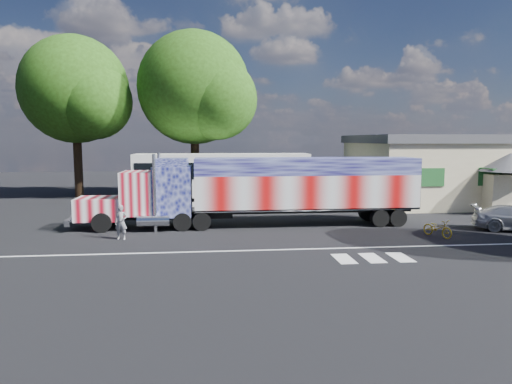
{
  "coord_description": "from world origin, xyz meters",
  "views": [
    {
      "loc": [
        -2.68,
        -22.52,
        4.83
      ],
      "look_at": [
        0.0,
        3.0,
        1.9
      ],
      "focal_mm": 32.0,
      "sensor_mm": 36.0,
      "label": 1
    }
  ],
  "objects": [
    {
      "name": "tree_nw_a",
      "position": [
        -13.44,
        17.19,
        8.92
      ],
      "size": [
        9.27,
        8.83,
        13.39
      ],
      "color": "black",
      "rests_on": "ground"
    },
    {
      "name": "bicycle",
      "position": [
        8.72,
        -1.13,
        0.45
      ],
      "size": [
        1.23,
        1.79,
        0.89
      ],
      "primitive_type": "imported",
      "rotation": [
        0.0,
        0.0,
        0.42
      ],
      "color": "gold",
      "rests_on": "ground"
    },
    {
      "name": "woman",
      "position": [
        -6.94,
        -0.07,
        0.85
      ],
      "size": [
        0.67,
        0.49,
        1.69
      ],
      "primitive_type": "imported",
      "rotation": [
        0.0,
        0.0,
        -0.15
      ],
      "color": "slate",
      "rests_on": "ground"
    },
    {
      "name": "coach_bus",
      "position": [
        -1.63,
        11.97,
        1.97
      ],
      "size": [
        13.07,
        3.04,
        3.8
      ],
      "color": "white",
      "rests_on": "ground"
    },
    {
      "name": "lane_markings",
      "position": [
        1.71,
        -3.77,
        0.01
      ],
      "size": [
        30.0,
        2.67,
        0.01
      ],
      "color": "silver",
      "rests_on": "ground"
    },
    {
      "name": "ground",
      "position": [
        0.0,
        0.0,
        0.0
      ],
      "size": [
        100.0,
        100.0,
        0.0
      ],
      "primitive_type": "plane",
      "color": "black"
    },
    {
      "name": "semi_truck",
      "position": [
        0.44,
        2.81,
        2.11
      ],
      "size": [
        19.27,
        3.04,
        4.11
      ],
      "color": "black",
      "rests_on": "ground"
    },
    {
      "name": "tree_n_mid",
      "position": [
        -3.61,
        15.94,
        9.04
      ],
      "size": [
        9.7,
        9.24,
        13.72
      ],
      "color": "black",
      "rests_on": "ground"
    },
    {
      "name": "hall_building",
      "position": [
        19.92,
        10.86,
        2.62
      ],
      "size": [
        22.4,
        12.8,
        5.2
      ],
      "color": "beige",
      "rests_on": "ground"
    }
  ]
}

